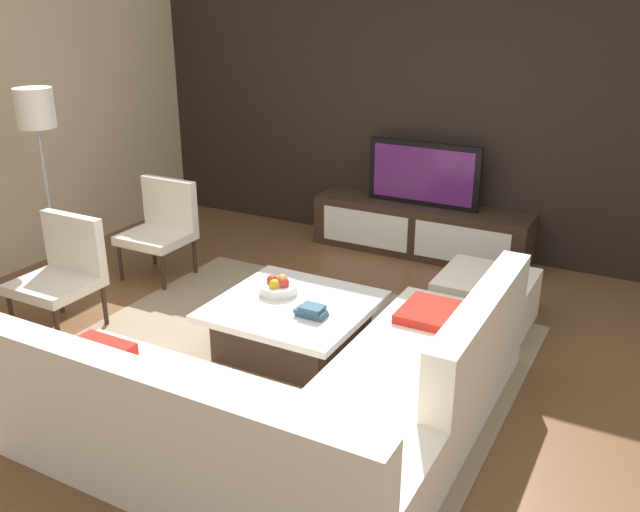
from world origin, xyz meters
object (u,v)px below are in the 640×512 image
object	(u,v)px
ottoman	(485,300)
accent_chair_far	(162,223)
sectional_couch	(304,405)
accent_chair_near	(63,267)
coffee_table	(293,325)
book_stack	(311,311)
fruit_bowl	(278,286)
media_console	(420,229)
floor_lamp	(37,122)
television	(423,174)

from	to	relation	value
ottoman	accent_chair_far	xyz separation A→B (m)	(-2.87, -0.40, 0.29)
sectional_couch	accent_chair_near	world-z (taller)	accent_chair_near
ottoman	accent_chair_far	size ratio (longest dim) A/B	0.80
coffee_table	book_stack	size ratio (longest dim) A/B	5.02
fruit_bowl	accent_chair_near	bearing A→B (deg)	-159.68
accent_chair_far	media_console	bearing A→B (deg)	39.52
coffee_table	accent_chair_far	bearing A→B (deg)	158.64
floor_lamp	ottoman	distance (m)	3.88
sectional_couch	accent_chair_near	size ratio (longest dim) A/B	2.80
floor_lamp	sectional_couch	bearing A→B (deg)	-17.86
media_console	ottoman	bearing A→B (deg)	-50.57
media_console	floor_lamp	size ratio (longest dim) A/B	1.24
television	ottoman	world-z (taller)	television
coffee_table	television	bearing A→B (deg)	87.51
sectional_couch	accent_chair_far	size ratio (longest dim) A/B	2.80
book_stack	fruit_bowl	bearing A→B (deg)	150.95
floor_lamp	accent_chair_far	distance (m)	1.33
sectional_couch	accent_chair_far	distance (m)	2.91
floor_lamp	ottoman	bearing A→B (deg)	16.54
ottoman	fruit_bowl	distance (m)	1.63
television	accent_chair_far	xyz separation A→B (m)	(-1.88, -1.60, -0.32)
media_console	accent_chair_far	bearing A→B (deg)	-139.50
floor_lamp	book_stack	distance (m)	2.85
accent_chair_near	floor_lamp	world-z (taller)	floor_lamp
sectional_couch	accent_chair_far	bearing A→B (deg)	145.74
fruit_bowl	television	bearing A→B (deg)	82.77
accent_chair_near	ottoman	size ratio (longest dim) A/B	1.24
book_stack	accent_chair_near	bearing A→B (deg)	-169.71
coffee_table	fruit_bowl	bearing A→B (deg)	151.32
media_console	sectional_couch	bearing A→B (deg)	-80.84
television	accent_chair_far	world-z (taller)	television
television	ottoman	size ratio (longest dim) A/B	1.58
coffee_table	book_stack	distance (m)	0.33
coffee_table	accent_chair_far	world-z (taller)	accent_chair_far
sectional_couch	ottoman	distance (m)	2.09
television	sectional_couch	bearing A→B (deg)	-80.84
media_console	ottoman	world-z (taller)	media_console
ottoman	book_stack	world-z (taller)	book_stack
television	fruit_bowl	bearing A→B (deg)	-97.23
coffee_table	fruit_bowl	world-z (taller)	fruit_bowl
fruit_bowl	accent_chair_far	size ratio (longest dim) A/B	0.32
television	accent_chair_far	distance (m)	2.49
coffee_table	accent_chair_near	world-z (taller)	accent_chair_near
television	fruit_bowl	size ratio (longest dim) A/B	3.95
coffee_table	ottoman	xyz separation A→B (m)	(1.09, 1.09, -0.00)
television	sectional_couch	world-z (taller)	television
ottoman	accent_chair_far	bearing A→B (deg)	-172.11
accent_chair_near	accent_chair_far	size ratio (longest dim) A/B	1.00
floor_lamp	fruit_bowl	bearing A→B (deg)	1.34
floor_lamp	coffee_table	bearing A→B (deg)	-1.06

